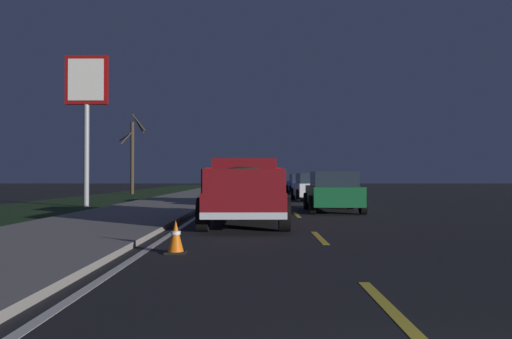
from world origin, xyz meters
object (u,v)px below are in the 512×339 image
gas_price_sign (87,93)px  sedan_blue (301,184)px  pickup_truck (244,190)px  sedan_tan (254,188)px  traffic_cone_near (176,237)px  sedan_green (333,191)px  sedan_white (312,187)px  bare_tree_far (132,155)px

gas_price_sign → sedan_blue: bearing=-33.9°
pickup_truck → sedan_tan: bearing=-1.0°
gas_price_sign → traffic_cone_near: bearing=-155.8°
pickup_truck → sedan_tan: size_ratio=1.23×
sedan_green → sedan_tan: same height
sedan_white → bare_tree_far: bare_tree_far is taller
pickup_truck → sedan_blue: (24.90, -3.63, -0.20)m
pickup_truck → sedan_tan: 9.84m
sedan_blue → sedan_tan: (-15.06, 3.46, 0.00)m
pickup_truck → traffic_cone_near: pickup_truck is taller
gas_price_sign → bare_tree_far: size_ratio=1.09×
pickup_truck → traffic_cone_near: bearing=169.0°
gas_price_sign → traffic_cone_near: (-13.99, -6.29, -4.81)m
pickup_truck → bare_tree_far: size_ratio=0.88×
sedan_green → sedan_tan: (4.53, 3.08, 0.00)m
sedan_white → sedan_tan: same height
sedan_green → traffic_cone_near: 11.57m
gas_price_sign → sedan_tan: bearing=-80.4°
sedan_blue → sedan_white: bearing=178.5°
traffic_cone_near → pickup_truck: bearing=-11.0°
sedan_tan → gas_price_sign: (-1.27, 7.51, 4.31)m
gas_price_sign → traffic_cone_near: 16.07m
sedan_white → sedan_tan: 5.43m
gas_price_sign → bare_tree_far: (16.42, 1.98, -2.06)m
pickup_truck → bare_tree_far: 26.74m
sedan_green → gas_price_sign: size_ratio=0.65×
sedan_blue → traffic_cone_near: (-30.33, 4.68, -0.50)m
sedan_white → sedan_green: same height
gas_price_sign → sedan_white: bearing=-62.1°
traffic_cone_near → bare_tree_far: bearing=15.2°
sedan_tan → gas_price_sign: 8.75m
sedan_tan → sedan_white: bearing=-35.9°
pickup_truck → gas_price_sign: gas_price_sign is taller
sedan_white → sedan_tan: size_ratio=1.00×
sedan_blue → sedan_green: size_ratio=1.00×
sedan_green → pickup_truck: bearing=148.5°
sedan_white → sedan_blue: bearing=-1.5°
gas_price_sign → sedan_green: bearing=-107.1°
pickup_truck → sedan_green: bearing=-31.5°
sedan_green → sedan_blue: bearing=-1.1°
sedan_green → traffic_cone_near: size_ratio=7.66×
sedan_blue → traffic_cone_near: bearing=171.2°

